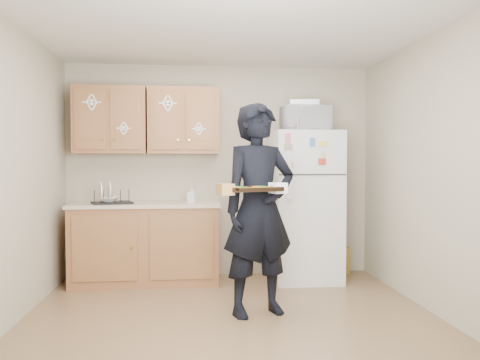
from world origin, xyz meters
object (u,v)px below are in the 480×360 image
(dish_rack, at_px, (112,196))
(person, at_px, (259,209))
(refrigerator, at_px, (305,206))
(microwave, at_px, (305,119))
(baking_tray, at_px, (252,190))

(dish_rack, bearing_deg, person, -37.76)
(person, bearing_deg, refrigerator, 40.23)
(person, distance_m, microwave, 1.60)
(person, relative_size, microwave, 3.64)
(baking_tray, bearing_deg, person, 51.72)
(person, distance_m, baking_tray, 0.35)
(person, distance_m, dish_rack, 1.85)
(baking_tray, height_order, microwave, microwave)
(refrigerator, xyz_separation_m, microwave, (-0.01, -0.05, 0.99))
(baking_tray, bearing_deg, refrigerator, 42.29)
(microwave, bearing_deg, person, -127.58)
(person, height_order, baking_tray, person)
(person, xyz_separation_m, dish_rack, (-1.46, 1.13, 0.05))
(baking_tray, distance_m, dish_rack, 1.97)
(refrigerator, relative_size, person, 0.91)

